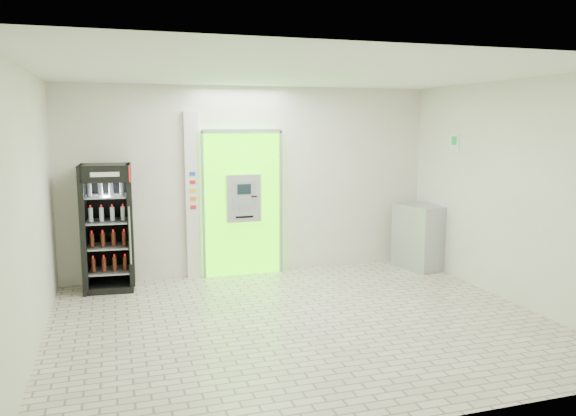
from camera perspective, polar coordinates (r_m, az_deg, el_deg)
name	(u,v)px	position (r m, az deg, el deg)	size (l,w,h in m)	color
ground	(302,322)	(7.04, 1.48, -11.51)	(6.00, 6.00, 0.00)	beige
room_shell	(303,173)	(6.64, 1.54, 3.59)	(6.00, 6.00, 6.00)	silver
atm_assembly	(242,202)	(8.97, -4.69, 0.58)	(1.30, 0.24, 2.33)	#42F400
pillar	(192,196)	(8.85, -9.68, 1.22)	(0.22, 0.11, 2.60)	silver
beverage_cooler	(108,230)	(8.58, -17.83, -2.12)	(0.74, 0.69, 1.84)	black
steel_cabinet	(419,237)	(9.68, 13.21, -2.84)	(0.72, 0.91, 1.07)	#A3A5AA
exit_sign	(455,142)	(9.22, 16.57, 6.40)	(0.02, 0.22, 0.26)	white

